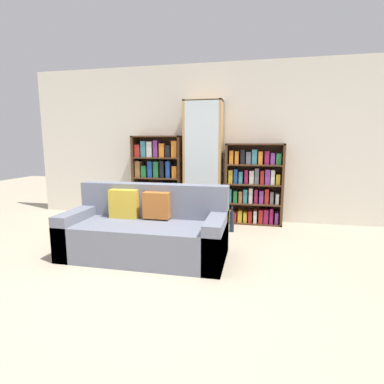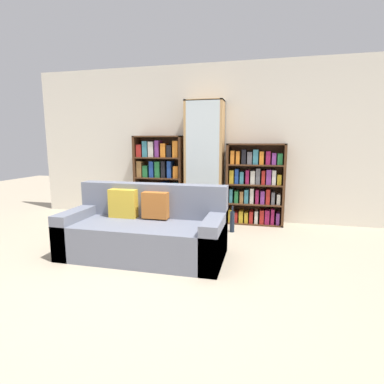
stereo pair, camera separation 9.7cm
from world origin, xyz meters
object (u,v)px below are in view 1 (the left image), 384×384
(bookshelf_right, at_px, (254,185))
(wine_bottle, at_px, (232,221))
(couch, at_px, (146,232))
(display_cabinet, at_px, (203,163))
(bookshelf_left, at_px, (158,179))

(bookshelf_right, distance_m, wine_bottle, 0.82)
(couch, relative_size, wine_bottle, 4.72)
(couch, bearing_deg, wine_bottle, 51.82)
(display_cabinet, relative_size, wine_bottle, 5.04)
(bookshelf_left, relative_size, display_cabinet, 0.72)
(couch, relative_size, bookshelf_left, 1.30)
(display_cabinet, distance_m, wine_bottle, 1.17)
(couch, bearing_deg, display_cabinet, 77.58)
(couch, distance_m, wine_bottle, 1.53)
(couch, relative_size, display_cabinet, 0.94)
(bookshelf_left, relative_size, wine_bottle, 3.63)
(bookshelf_left, height_order, bookshelf_right, bookshelf_left)
(wine_bottle, bearing_deg, display_cabinet, 134.24)
(couch, height_order, bookshelf_left, bookshelf_left)
(couch, height_order, wine_bottle, couch)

